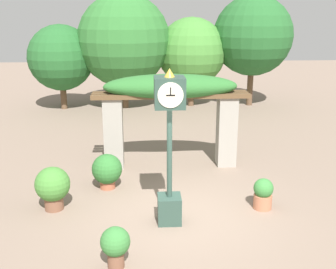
{
  "coord_description": "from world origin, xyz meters",
  "views": [
    {
      "loc": [
        -0.77,
        -8.42,
        4.39
      ],
      "look_at": [
        -0.25,
        0.28,
        1.83
      ],
      "focal_mm": 45.0,
      "sensor_mm": 36.0,
      "label": 1
    }
  ],
  "objects_px": {
    "potted_plant_near_left": "(107,170)",
    "potted_plant_near_right": "(263,193)",
    "pedestal_clock": "(169,140)",
    "potted_plant_far_right": "(53,186)",
    "potted_plant_far_left": "(115,244)"
  },
  "relations": [
    {
      "from": "potted_plant_near_right",
      "to": "potted_plant_far_left",
      "type": "bearing_deg",
      "value": -146.55
    },
    {
      "from": "pedestal_clock",
      "to": "potted_plant_near_right",
      "type": "relative_size",
      "value": 4.57
    },
    {
      "from": "potted_plant_far_right",
      "to": "potted_plant_far_left",
      "type": "bearing_deg",
      "value": -56.88
    },
    {
      "from": "pedestal_clock",
      "to": "potted_plant_far_left",
      "type": "xyz_separation_m",
      "value": [
        -1.05,
        -1.62,
        -1.41
      ]
    },
    {
      "from": "potted_plant_far_right",
      "to": "potted_plant_near_left",
      "type": "bearing_deg",
      "value": 45.09
    },
    {
      "from": "potted_plant_near_left",
      "to": "potted_plant_near_right",
      "type": "bearing_deg",
      "value": -20.65
    },
    {
      "from": "pedestal_clock",
      "to": "potted_plant_far_right",
      "type": "relative_size",
      "value": 3.27
    },
    {
      "from": "potted_plant_near_left",
      "to": "potted_plant_far_right",
      "type": "relative_size",
      "value": 0.89
    },
    {
      "from": "pedestal_clock",
      "to": "potted_plant_far_right",
      "type": "distance_m",
      "value": 3.01
    },
    {
      "from": "potted_plant_near_left",
      "to": "potted_plant_near_right",
      "type": "height_order",
      "value": "potted_plant_near_left"
    },
    {
      "from": "potted_plant_near_left",
      "to": "potted_plant_far_right",
      "type": "bearing_deg",
      "value": -134.91
    },
    {
      "from": "potted_plant_far_right",
      "to": "pedestal_clock",
      "type": "bearing_deg",
      "value": -16.39
    },
    {
      "from": "potted_plant_near_left",
      "to": "potted_plant_far_right",
      "type": "xyz_separation_m",
      "value": [
        -1.14,
        -1.14,
        0.08
      ]
    },
    {
      "from": "potted_plant_near_right",
      "to": "potted_plant_far_right",
      "type": "distance_m",
      "value": 4.81
    },
    {
      "from": "potted_plant_far_left",
      "to": "potted_plant_near_left",
      "type": "bearing_deg",
      "value": 96.82
    }
  ]
}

